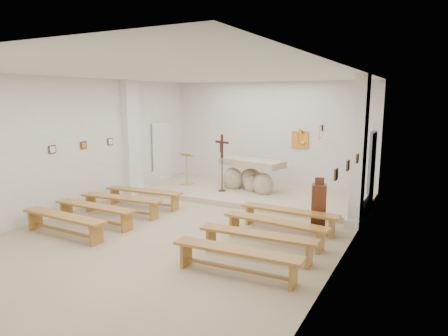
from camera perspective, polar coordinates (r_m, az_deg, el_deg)
The scene contains 31 objects.
ground at distance 9.40m, azimuth -5.03°, elevation -8.52°, with size 7.00×10.00×0.00m, color tan.
wall_left at distance 11.28m, azimuth -20.25°, elevation 3.13°, with size 0.02×10.00×3.50m, color white.
wall_right at distance 7.68m, azimuth 17.17°, elevation 0.33°, with size 0.02×10.00×3.50m, color white.
wall_back at distance 13.42m, azimuth 6.55°, elevation 4.70°, with size 7.00×0.02×3.50m, color white.
ceiling at distance 8.92m, azimuth -5.38°, elevation 13.24°, with size 7.00×10.00×0.02m, color silver.
sanctuary_platform at distance 12.34m, azimuth 3.85°, elevation -3.62°, with size 6.98×3.00×0.15m, color beige.
pilaster_left at distance 12.61m, azimuth -13.11°, elevation 4.16°, with size 0.26×0.55×3.50m, color white.
pilaster_right at distance 9.65m, azimuth 18.74°, elevation 2.16°, with size 0.26×0.55×3.50m, color white.
gold_wall_relief at distance 13.06m, azimuth 10.79°, elevation 4.00°, with size 0.55×0.04×0.55m, color #F2A439.
sanctuary_lamp at distance 12.61m, azimuth 13.52°, elevation 4.42°, with size 0.11×0.36×0.44m.
station_frame_left_front at distance 10.75m, azimuth -23.33°, elevation 2.46°, with size 0.03×0.20×0.20m, color #462F1F.
station_frame_left_mid at distance 11.40m, azimuth -19.42°, elevation 3.10°, with size 0.03×0.20×0.20m, color #462F1F.
station_frame_left_rear at distance 12.09m, azimuth -15.95°, elevation 3.65°, with size 0.03×0.20×0.20m, color #462F1F.
station_frame_right_front at distance 6.92m, azimuth 15.72°, elevation -0.88°, with size 0.03×0.20×0.20m, color #462F1F.
station_frame_right_mid at distance 7.89m, azimuth 17.29°, elevation 0.35°, with size 0.03×0.20×0.20m, color #462F1F.
station_frame_right_rear at distance 8.86m, azimuth 18.52°, elevation 1.31°, with size 0.03×0.20×0.20m, color #462F1F.
radiator_left at distance 13.40m, azimuth -11.09°, elevation -1.83°, with size 0.10×0.85×0.52m, color silver.
radiator_right at distance 10.61m, azimuth 19.24°, elevation -5.36°, with size 0.10×0.85×0.52m, color silver.
altar at distance 12.37m, azimuth 3.83°, elevation -1.31°, with size 2.17×1.23×1.06m.
lectern at distance 13.12m, azimuth -5.40°, elevation -0.04°, with size 0.42×0.37×1.11m.
crucifix_stand at distance 12.08m, azimuth -0.30°, elevation 1.34°, with size 0.52×0.23×1.74m.
potted_plant at distance 13.03m, azimuth 3.75°, elevation -1.51°, with size 0.41×0.36×0.46m, color #376327.
donation_pedestal at distance 9.39m, azimuth 13.35°, elevation -5.37°, with size 0.40×0.40×1.21m.
bench_left_front at distance 11.23m, azimuth -11.39°, elevation -3.67°, with size 2.30×0.55×0.48m.
bench_right_front at distance 9.24m, azimuth 9.25°, elevation -6.60°, with size 2.29×0.44×0.48m.
bench_left_second at distance 10.57m, azimuth -14.48°, elevation -4.65°, with size 2.30×0.58×0.48m.
bench_right_second at distance 8.43m, azimuth 7.25°, elevation -8.19°, with size 2.30×0.57×0.48m.
bench_left_third at distance 9.96m, azimuth -17.97°, elevation -5.74°, with size 2.28×0.39×0.48m.
bench_right_third at distance 7.64m, azimuth 4.82°, elevation -10.09°, with size 2.29×0.48×0.48m.
bench_left_fourth at distance 9.38m, azimuth -21.92°, elevation -6.95°, with size 2.29×0.44×0.48m.
bench_right_fourth at distance 6.88m, azimuth 1.80°, elevation -12.40°, with size 2.29×0.47×0.48m.
Camera 1 is at (4.88, -7.45, 2.99)m, focal length 32.00 mm.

